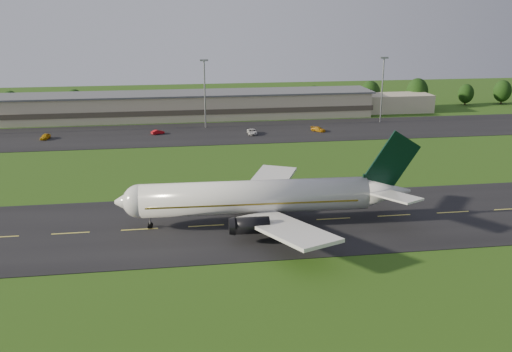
{
  "coord_description": "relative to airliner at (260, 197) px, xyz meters",
  "views": [
    {
      "loc": [
        -4.87,
        -89.28,
        35.63
      ],
      "look_at": [
        9.64,
        8.0,
        6.0
      ],
      "focal_mm": 40.0,
      "sensor_mm": 36.0,
      "label": 1
    }
  ],
  "objects": [
    {
      "name": "terminal",
      "position": [
        -2.71,
        96.21,
        -0.67
      ],
      "size": [
        145.0,
        16.0,
        8.4
      ],
      "color": "tan",
      "rests_on": "ground"
    },
    {
      "name": "taxiway",
      "position": [
        -9.11,
        0.03,
        -4.61
      ],
      "size": [
        220.0,
        30.0,
        0.1
      ],
      "primitive_type": "cube",
      "color": "black",
      "rests_on": "ground"
    },
    {
      "name": "service_vehicle_a",
      "position": [
        -48.81,
        70.88,
        -3.82
      ],
      "size": [
        2.51,
        4.59,
        1.48
      ],
      "primitive_type": "imported",
      "rotation": [
        0.0,
        0.0,
        -0.18
      ],
      "color": "#C6930B",
      "rests_on": "apron"
    },
    {
      "name": "apron",
      "position": [
        -9.11,
        72.03,
        -4.61
      ],
      "size": [
        260.0,
        30.0,
        0.1
      ],
      "primitive_type": "cube",
      "color": "black",
      "rests_on": "ground"
    },
    {
      "name": "tree_line",
      "position": [
        28.07,
        106.06,
        0.24
      ],
      "size": [
        198.4,
        9.59,
        10.49
      ],
      "color": "black",
      "rests_on": "ground"
    },
    {
      "name": "airliner",
      "position": [
        0.0,
        0.0,
        0.0
      ],
      "size": [
        51.28,
        42.16,
        15.57
      ],
      "rotation": [
        0.0,
        0.0,
        -0.03
      ],
      "color": "silver",
      "rests_on": "ground"
    },
    {
      "name": "light_mast_east",
      "position": [
        50.89,
        80.03,
        8.08
      ],
      "size": [
        2.4,
        1.2,
        20.35
      ],
      "color": "gray",
      "rests_on": "ground"
    },
    {
      "name": "ground",
      "position": [
        -9.11,
        0.03,
        -4.66
      ],
      "size": [
        360.0,
        360.0,
        0.0
      ],
      "primitive_type": "plane",
      "color": "#224C13",
      "rests_on": "ground"
    },
    {
      "name": "light_mast_centre",
      "position": [
        -4.11,
        80.03,
        8.08
      ],
      "size": [
        2.4,
        1.2,
        20.35
      ],
      "color": "gray",
      "rests_on": "ground"
    },
    {
      "name": "service_vehicle_c",
      "position": [
        8.44,
        68.6,
        -3.83
      ],
      "size": [
        2.47,
        5.28,
        1.46
      ],
      "primitive_type": "imported",
      "rotation": [
        0.0,
        0.0,
        0.01
      ],
      "color": "silver",
      "rests_on": "apron"
    },
    {
      "name": "service_vehicle_b",
      "position": [
        -18.25,
        72.67,
        -3.94
      ],
      "size": [
        3.93,
        2.85,
        1.23
      ],
      "primitive_type": "imported",
      "rotation": [
        0.0,
        0.0,
        2.04
      ],
      "color": "#A90B12",
      "rests_on": "apron"
    },
    {
      "name": "service_vehicle_d",
      "position": [
        28.13,
        69.52,
        -3.9
      ],
      "size": [
        4.47,
        4.53,
        1.31
      ],
      "primitive_type": "imported",
      "rotation": [
        0.0,
        0.0,
        0.77
      ],
      "color": "#C2800B",
      "rests_on": "apron"
    }
  ]
}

